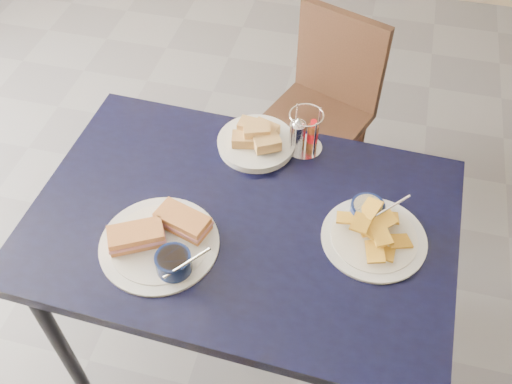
% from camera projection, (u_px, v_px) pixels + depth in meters
% --- Properties ---
extents(ground, '(6.00, 6.00, 0.00)m').
position_uv_depth(ground, '(308.00, 329.00, 2.14)').
color(ground, '#58585D').
rests_on(ground, ground).
extents(dining_table, '(1.17, 0.80, 0.75)m').
position_uv_depth(dining_table, '(242.00, 233.00, 1.59)').
color(dining_table, black).
rests_on(dining_table, ground).
extents(chair_far, '(0.48, 0.48, 0.80)m').
position_uv_depth(chair_far, '(320.00, 96.00, 2.32)').
color(chair_far, black).
rests_on(chair_far, ground).
extents(sandwich_plate, '(0.32, 0.31, 0.12)m').
position_uv_depth(sandwich_plate, '(162.00, 240.00, 1.46)').
color(sandwich_plate, white).
rests_on(sandwich_plate, dining_table).
extents(plantain_plate, '(0.28, 0.28, 0.12)m').
position_uv_depth(plantain_plate, '(372.00, 228.00, 1.49)').
color(plantain_plate, white).
rests_on(plantain_plate, dining_table).
extents(bread_basket, '(0.23, 0.23, 0.08)m').
position_uv_depth(bread_basket, '(257.00, 140.00, 1.70)').
color(bread_basket, white).
rests_on(bread_basket, dining_table).
extents(condiment_caddy, '(0.11, 0.11, 0.14)m').
position_uv_depth(condiment_caddy, '(303.00, 134.00, 1.67)').
color(condiment_caddy, silver).
rests_on(condiment_caddy, dining_table).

